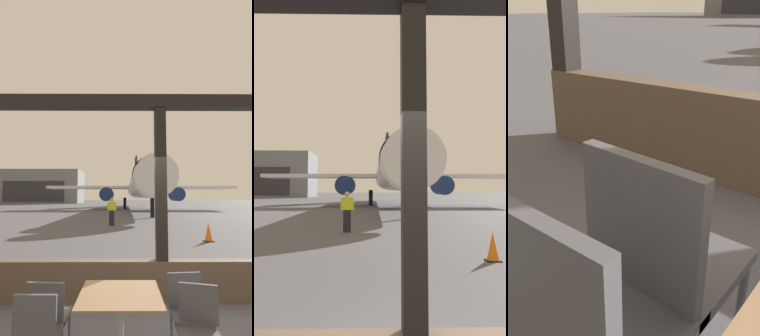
{
  "view_description": "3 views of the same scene",
  "coord_description": "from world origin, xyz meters",
  "views": [
    {
      "loc": [
        -0.66,
        -4.6,
        1.78
      ],
      "look_at": [
        -0.51,
        18.7,
        4.45
      ],
      "focal_mm": 27.29,
      "sensor_mm": 36.0,
      "label": 1
    },
    {
      "loc": [
        -0.34,
        -2.81,
        1.87
      ],
      "look_at": [
        0.11,
        19.16,
        3.2
      ],
      "focal_mm": 36.1,
      "sensor_mm": 36.0,
      "label": 2
    },
    {
      "loc": [
        -0.98,
        -2.45,
        1.23
      ],
      "look_at": [
        -1.37,
        -1.96,
        0.96
      ],
      "focal_mm": 38.8,
      "sensor_mm": 36.0,
      "label": 3
    }
  ],
  "objects": [
    {
      "name": "distant_hangar",
      "position": [
        -25.91,
        72.52,
        4.82
      ],
      "size": [
        24.42,
        12.26,
        9.66
      ],
      "color": "slate",
      "rests_on": "ground"
    },
    {
      "name": "traffic_cone",
      "position": [
        2.76,
        5.95,
        0.35
      ],
      "size": [
        0.36,
        0.36,
        0.74
      ],
      "color": "orange",
      "rests_on": "ground"
    },
    {
      "name": "window_frame",
      "position": [
        0.0,
        0.0,
        1.28
      ],
      "size": [
        7.72,
        0.24,
        3.66
      ],
      "color": "brown",
      "rests_on": "ground"
    },
    {
      "name": "ground_crew_worker",
      "position": [
        -1.45,
        11.79,
        0.9
      ],
      "size": [
        0.57,
        0.22,
        1.74
      ],
      "color": "black",
      "rests_on": "ground"
    },
    {
      "name": "airplane",
      "position": [
        1.81,
        32.82,
        3.46
      ],
      "size": [
        26.97,
        37.14,
        10.26
      ],
      "color": "silver",
      "rests_on": "ground"
    },
    {
      "name": "ground_plane",
      "position": [
        0.0,
        40.0,
        0.0
      ],
      "size": [
        220.0,
        220.0,
        0.0
      ],
      "primitive_type": "plane",
      "color": "#4C4C51"
    }
  ]
}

